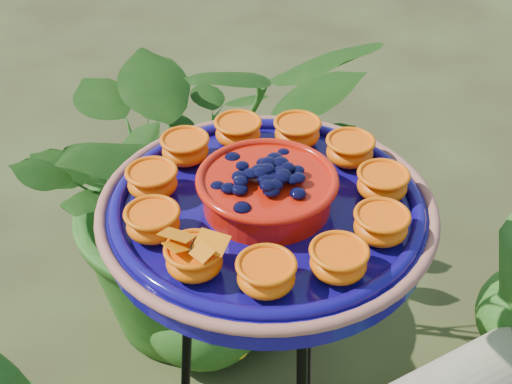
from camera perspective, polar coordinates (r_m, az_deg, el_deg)
feeder_dish at (r=0.99m, az=0.87°, el=-1.11°), size 0.57×0.57×0.11m
shrub_back_left at (r=1.85m, az=-5.28°, el=0.99°), size 1.12×1.10×0.94m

